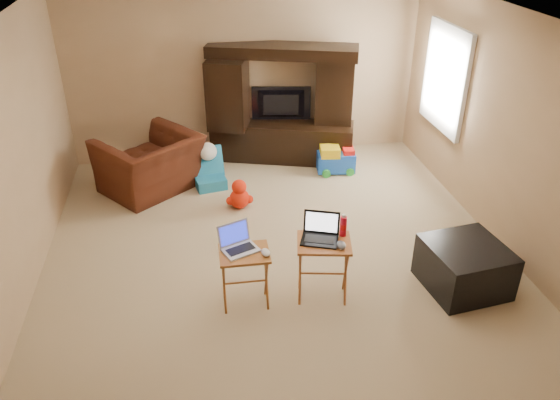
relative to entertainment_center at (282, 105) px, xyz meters
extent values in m
plane|color=tan|center=(-0.49, -2.46, -0.84)|extent=(5.50, 5.50, 0.00)
plane|color=silver|center=(-0.49, -2.46, 1.66)|extent=(5.50, 5.50, 0.00)
plane|color=tan|center=(-0.49, 0.29, 0.41)|extent=(5.00, 0.00, 5.00)
plane|color=tan|center=(-0.49, -5.21, 0.41)|extent=(5.00, 0.00, 5.00)
plane|color=tan|center=(-2.99, -2.46, 0.41)|extent=(0.00, 5.50, 5.50)
plane|color=tan|center=(2.01, -2.46, 0.41)|extent=(0.00, 5.50, 5.50)
plane|color=white|center=(1.99, -0.91, 0.56)|extent=(0.00, 1.20, 1.20)
cube|color=white|center=(1.97, -0.91, 0.56)|extent=(0.06, 1.14, 1.34)
cube|color=black|center=(0.00, 0.00, 0.00)|extent=(2.12, 1.11, 1.69)
imported|color=black|center=(0.00, 0.08, -0.03)|extent=(0.86, 0.25, 0.49)
imported|color=#4A1B0F|center=(-1.88, -0.69, -0.47)|extent=(1.54, 1.52, 0.76)
cube|color=black|center=(1.26, -3.32, -0.61)|extent=(0.82, 0.82, 0.47)
cube|color=brown|center=(-0.92, -3.23, -0.54)|extent=(0.47, 0.38, 0.60)
cube|color=#A75628|center=(-0.17, -3.25, -0.52)|extent=(0.57, 0.49, 0.65)
cube|color=#B9BABF|center=(-0.95, -3.20, -0.12)|extent=(0.39, 0.36, 0.24)
cube|color=black|center=(-0.21, -3.23, -0.08)|extent=(0.41, 0.38, 0.24)
ellipsoid|color=silver|center=(-0.73, -3.30, -0.22)|extent=(0.10, 0.13, 0.05)
ellipsoid|color=#3E3E43|center=(-0.04, -3.37, -0.17)|extent=(0.10, 0.14, 0.05)
cylinder|color=red|center=(0.03, -3.17, -0.10)|extent=(0.06, 0.06, 0.20)
camera|label=1|loc=(-1.29, -7.34, 2.63)|focal=35.00mm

